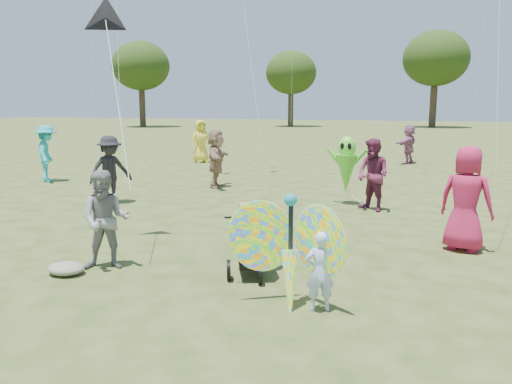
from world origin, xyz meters
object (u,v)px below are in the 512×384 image
(crowd_b, at_px, (110,170))
(alien_kite, at_px, (346,167))
(adult_man, at_px, (106,220))
(crowd_a, at_px, (466,199))
(child_girl, at_px, (320,271))
(jogging_stroller, at_px, (254,234))
(crowd_d, at_px, (216,159))
(crowd_j, at_px, (409,144))
(crowd_i, at_px, (47,153))
(crowd_g, at_px, (201,141))
(butterfly_kite, at_px, (290,252))
(crowd_e, at_px, (373,175))

(crowd_b, bearing_deg, alien_kite, -40.80)
(adult_man, xyz_separation_m, crowd_a, (5.24, 2.93, 0.15))
(child_girl, distance_m, jogging_stroller, 1.61)
(crowd_a, relative_size, crowd_d, 1.03)
(child_girl, height_order, jogging_stroller, jogging_stroller)
(crowd_a, xyz_separation_m, crowd_d, (-6.86, 4.75, -0.02))
(adult_man, distance_m, crowd_j, 16.65)
(crowd_b, relative_size, crowd_i, 0.93)
(crowd_g, distance_m, alien_kite, 10.63)
(crowd_j, relative_size, alien_kite, 0.98)
(crowd_j, xyz_separation_m, jogging_stroller, (-1.38, -15.72, -0.24))
(adult_man, distance_m, crowd_g, 14.62)
(crowd_d, height_order, crowd_j, crowd_d)
(butterfly_kite, relative_size, alien_kite, 1.00)
(child_girl, xyz_separation_m, butterfly_kite, (-0.38, 0.01, 0.20))
(crowd_d, bearing_deg, jogging_stroller, -166.05)
(adult_man, bearing_deg, crowd_b, 100.63)
(child_girl, xyz_separation_m, crowd_d, (-5.06, 8.16, 0.39))
(crowd_g, height_order, butterfly_kite, crowd_g)
(crowd_j, distance_m, jogging_stroller, 15.79)
(crowd_a, height_order, crowd_d, crowd_a)
(crowd_a, bearing_deg, crowd_e, -37.68)
(crowd_i, bearing_deg, crowd_e, -131.59)
(crowd_e, bearing_deg, butterfly_kite, -56.66)
(crowd_g, bearing_deg, alien_kite, -87.25)
(crowd_a, xyz_separation_m, jogging_stroller, (-3.03, -2.39, -0.30))
(crowd_g, relative_size, jogging_stroller, 1.63)
(adult_man, height_order, crowd_d, crowd_d)
(butterfly_kite, bearing_deg, alien_kite, 93.97)
(jogging_stroller, bearing_deg, crowd_g, 94.40)
(child_girl, bearing_deg, crowd_e, -114.55)
(crowd_b, relative_size, crowd_d, 0.98)
(child_girl, height_order, crowd_j, crowd_j)
(crowd_d, xyz_separation_m, crowd_j, (5.21, 8.58, -0.04))
(butterfly_kite, height_order, alien_kite, alien_kite)
(jogging_stroller, bearing_deg, alien_kite, 61.69)
(alien_kite, bearing_deg, crowd_j, 84.26)
(crowd_a, bearing_deg, butterfly_kite, 75.80)
(crowd_d, bearing_deg, crowd_g, 15.58)
(crowd_a, relative_size, crowd_g, 0.98)
(child_girl, xyz_separation_m, crowd_a, (1.79, 3.41, 0.41))
(adult_man, height_order, crowd_b, crowd_b)
(child_girl, relative_size, crowd_i, 0.54)
(crowd_a, xyz_separation_m, crowd_g, (-10.31, 10.78, 0.02))
(child_girl, xyz_separation_m, crowd_g, (-8.52, 14.19, 0.43))
(crowd_e, bearing_deg, adult_man, -84.27)
(crowd_e, xyz_separation_m, jogging_stroller, (-1.12, -5.22, -0.25))
(child_girl, xyz_separation_m, alien_kite, (-0.85, 6.83, 0.47))
(crowd_g, height_order, jogging_stroller, crowd_g)
(crowd_b, distance_m, crowd_i, 4.87)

